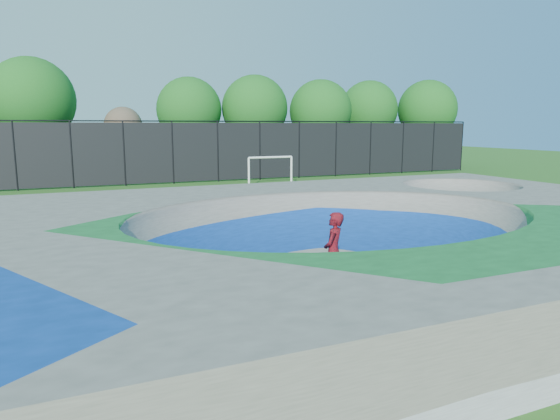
# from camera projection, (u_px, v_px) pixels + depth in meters

# --- Properties ---
(ground) EXTENTS (120.00, 120.00, 0.00)m
(ground) POSITION_uv_depth(u_px,v_px,m) (335.00, 267.00, 13.33)
(ground) COLOR #265818
(ground) RESTS_ON ground
(skate_deck) EXTENTS (22.00, 14.00, 1.50)m
(skate_deck) POSITION_uv_depth(u_px,v_px,m) (336.00, 240.00, 13.20)
(skate_deck) COLOR gray
(skate_deck) RESTS_ON ground
(skater) EXTENTS (0.78, 0.78, 1.83)m
(skater) POSITION_uv_depth(u_px,v_px,m) (333.00, 252.00, 11.23)
(skater) COLOR #B70E1A
(skater) RESTS_ON ground
(skateboard) EXTENTS (0.71, 0.71, 0.05)m
(skateboard) POSITION_uv_depth(u_px,v_px,m) (333.00, 290.00, 11.38)
(skateboard) COLOR black
(skateboard) RESTS_ON ground
(soccer_goal) EXTENTS (2.89, 0.12, 1.91)m
(soccer_goal) POSITION_uv_depth(u_px,v_px,m) (270.00, 166.00, 29.94)
(soccer_goal) COLOR white
(soccer_goal) RESTS_ON ground
(fence) EXTENTS (48.09, 0.09, 4.04)m
(fence) POSITION_uv_depth(u_px,v_px,m) (173.00, 151.00, 31.96)
(fence) COLOR black
(fence) RESTS_ON ground
(treeline) EXTENTS (52.47, 6.78, 8.17)m
(treeline) POSITION_uv_depth(u_px,v_px,m) (178.00, 108.00, 36.31)
(treeline) COLOR #4B3325
(treeline) RESTS_ON ground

